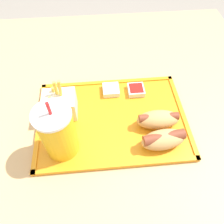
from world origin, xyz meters
The scene contains 9 objects.
ground_plane centered at (0.00, 0.00, 0.00)m, with size 8.00×8.00×0.00m, color gray.
dining_table centered at (0.00, 0.00, 0.37)m, with size 1.08×1.19×0.74m.
food_tray centered at (0.00, -0.02, 0.74)m, with size 0.42×0.30×0.01m.
soda_cup centered at (0.13, 0.06, 0.82)m, with size 0.09×0.09×0.18m.
hot_dog_far centered at (-0.12, 0.07, 0.77)m, with size 0.12×0.07×0.05m.
hot_dog_near centered at (-0.12, 0.01, 0.77)m, with size 0.12×0.05×0.05m.
fries_carton centered at (0.14, -0.06, 0.78)m, with size 0.09×0.07×0.12m.
sauce_cup_mayo centered at (-0.01, -0.12, 0.76)m, with size 0.05×0.05×0.02m.
sauce_cup_ketchup centered at (-0.08, -0.12, 0.76)m, with size 0.05×0.05×0.02m.
Camera 1 is at (0.03, 0.34, 1.26)m, focal length 35.00 mm.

